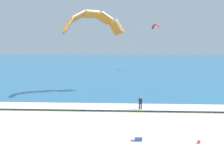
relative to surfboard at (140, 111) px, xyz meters
The scene contains 8 objects.
sea 60.13m from the surfboard, 88.70° to the left, with size 200.00×120.00×0.20m, color teal.
surf_foam 1.77m from the surfboard, 39.04° to the left, with size 200.00×2.96×0.04m, color white.
surfboard is the anchor object (origin of this frame).
kitesurfer 0.91m from the surfboard, 89.61° to the left, with size 0.55×0.52×1.69m.
kite_primary 15.32m from the surfboard, 124.57° to the left, with size 10.15×11.66×10.78m.
kite_distant 43.73m from the surfboard, 81.21° to the left, with size 2.16×3.47×1.28m.
cooler_box 8.43m from the surfboard, 94.29° to the right, with size 0.58×0.38×0.40m.
beach_ball 9.51m from the surfboard, 65.99° to the right, with size 0.25×0.25×0.25m, color red.
Camera 1 is at (-3.08, -17.41, 7.54)m, focal length 41.05 mm.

